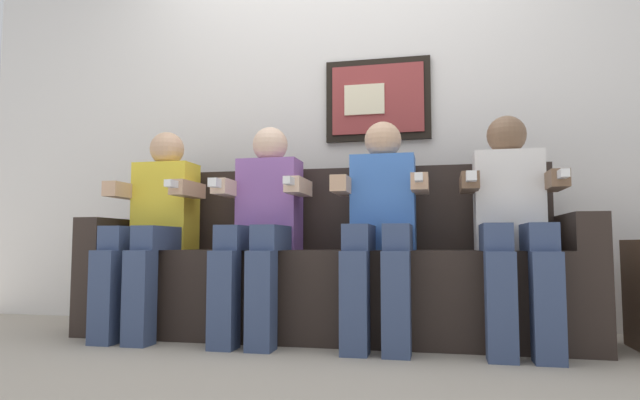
% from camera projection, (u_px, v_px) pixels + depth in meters
% --- Properties ---
extents(ground_plane, '(6.47, 6.47, 0.00)m').
position_uv_depth(ground_plane, '(313.00, 348.00, 2.50)').
color(ground_plane, '#9E9384').
extents(back_wall_assembly, '(4.98, 0.10, 2.60)m').
position_uv_depth(back_wall_assembly, '(342.00, 111.00, 3.34)').
color(back_wall_assembly, silver).
rests_on(back_wall_assembly, ground_plane).
extents(couch, '(2.58, 0.58, 0.90)m').
position_uv_depth(couch, '(327.00, 276.00, 2.84)').
color(couch, '#2D231E').
rests_on(couch, ground_plane).
extents(person_leftmost, '(0.46, 0.56, 1.11)m').
position_uv_depth(person_leftmost, '(154.00, 221.00, 2.89)').
color(person_leftmost, yellow).
rests_on(person_leftmost, ground_plane).
extents(person_left_center, '(0.46, 0.56, 1.11)m').
position_uv_depth(person_left_center, '(262.00, 219.00, 2.76)').
color(person_left_center, '#8C59A5').
rests_on(person_left_center, ground_plane).
extents(person_right_center, '(0.46, 0.56, 1.11)m').
position_uv_depth(person_right_center, '(381.00, 218.00, 2.63)').
color(person_right_center, '#3F72CC').
rests_on(person_right_center, ground_plane).
extents(person_rightmost, '(0.46, 0.56, 1.11)m').
position_uv_depth(person_rightmost, '(512.00, 217.00, 2.50)').
color(person_rightmost, white).
rests_on(person_rightmost, ground_plane).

